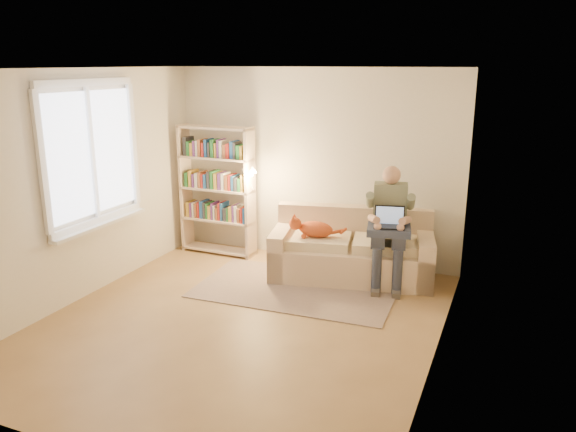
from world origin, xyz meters
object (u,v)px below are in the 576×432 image
at_px(person, 389,220).
at_px(laptop, 390,221).
at_px(sofa, 352,253).
at_px(cat, 313,228).
at_px(bookshelf, 217,184).

height_order(person, laptop, person).
relative_size(person, laptop, 3.61).
bearing_deg(sofa, person, -18.78).
relative_size(sofa, person, 1.48).
bearing_deg(cat, person, -1.52).
relative_size(cat, laptop, 1.62).
distance_m(sofa, person, 0.70).
distance_m(person, bookshelf, 2.51).
relative_size(sofa, cat, 3.29).
distance_m(person, cat, 0.95).
bearing_deg(bookshelf, person, -4.06).
xyz_separation_m(cat, laptop, (0.95, 0.04, 0.18)).
xyz_separation_m(laptop, bookshelf, (-2.52, 0.34, 0.17)).
height_order(cat, laptop, laptop).
bearing_deg(laptop, sofa, 147.97).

